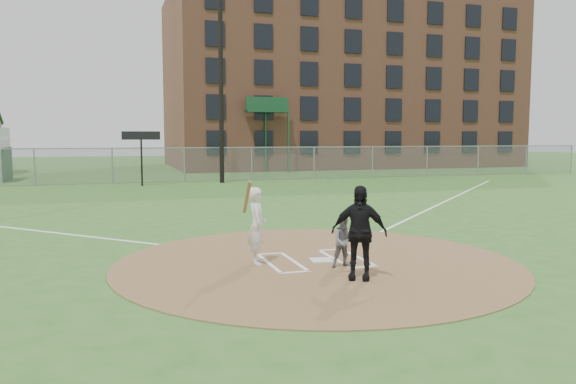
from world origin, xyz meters
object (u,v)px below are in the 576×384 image
object	(u,v)px
catcher	(344,241)
umpire	(359,232)
batter_at_plate	(257,225)
home_plate	(321,260)

from	to	relation	value
catcher	umpire	size ratio (longest dim) A/B	0.61
catcher	batter_at_plate	size ratio (longest dim) A/B	0.59
catcher	umpire	bearing A→B (deg)	-91.16
home_plate	catcher	world-z (taller)	catcher
batter_at_plate	home_plate	bearing A→B (deg)	-6.31
umpire	batter_at_plate	size ratio (longest dim) A/B	0.97
home_plate	catcher	xyz separation A→B (m)	(0.23, -0.67, 0.51)
home_plate	batter_at_plate	xyz separation A→B (m)	(-1.36, 0.15, 0.78)
umpire	batter_at_plate	distance (m)	2.30
umpire	batter_at_plate	xyz separation A→B (m)	(-1.47, 1.76, -0.07)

